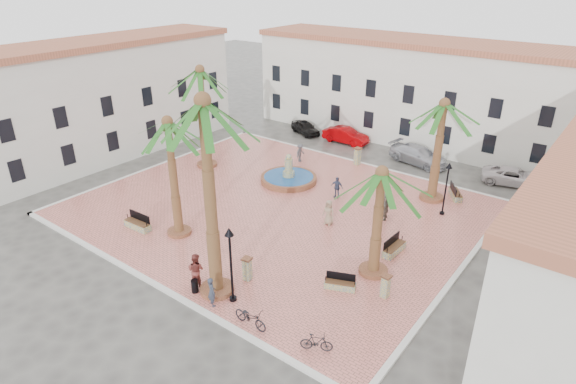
# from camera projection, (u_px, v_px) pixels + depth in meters

# --- Properties ---
(ground) EXTENTS (120.00, 120.00, 0.00)m
(ground) POSITION_uv_depth(u_px,v_px,m) (277.00, 209.00, 34.00)
(ground) COLOR #56544F
(ground) RESTS_ON ground
(plaza) EXTENTS (26.00, 22.00, 0.15)m
(plaza) POSITION_uv_depth(u_px,v_px,m) (277.00, 208.00, 33.97)
(plaza) COLOR #E0796C
(plaza) RESTS_ON ground
(kerb_n) EXTENTS (26.30, 0.30, 0.16)m
(kerb_n) POSITION_uv_depth(u_px,v_px,m) (355.00, 162.00, 41.87)
(kerb_n) COLOR silver
(kerb_n) RESTS_ON ground
(kerb_s) EXTENTS (26.30, 0.30, 0.16)m
(kerb_s) POSITION_uv_depth(u_px,v_px,m) (151.00, 282.00, 26.06)
(kerb_s) COLOR silver
(kerb_s) RESTS_ON ground
(kerb_e) EXTENTS (0.30, 22.30, 0.16)m
(kerb_e) POSITION_uv_depth(u_px,v_px,m) (459.00, 272.00, 26.85)
(kerb_e) COLOR silver
(kerb_e) RESTS_ON ground
(kerb_w) EXTENTS (0.30, 22.30, 0.16)m
(kerb_w) POSITION_uv_depth(u_px,v_px,m) (158.00, 166.00, 41.08)
(kerb_w) COLOR silver
(kerb_w) RESTS_ON ground
(building_north) EXTENTS (30.40, 7.40, 9.50)m
(building_north) POSITION_uv_depth(u_px,v_px,m) (405.00, 89.00, 46.32)
(building_north) COLOR silver
(building_north) RESTS_ON ground
(building_west) EXTENTS (6.40, 24.40, 10.00)m
(building_west) POSITION_uv_depth(u_px,v_px,m) (107.00, 98.00, 42.24)
(building_west) COLOR silver
(building_west) RESTS_ON ground
(fountain) EXTENTS (4.41, 4.41, 2.28)m
(fountain) POSITION_uv_depth(u_px,v_px,m) (289.00, 178.00, 37.81)
(fountain) COLOR brown
(fountain) RESTS_ON plaza
(palm_nw) EXTENTS (5.54, 5.54, 8.47)m
(palm_nw) POSITION_uv_depth(u_px,v_px,m) (201.00, 81.00, 37.82)
(palm_nw) COLOR brown
(palm_nw) RESTS_ON plaza
(palm_sw) EXTENTS (4.94, 4.94, 7.73)m
(palm_sw) POSITION_uv_depth(u_px,v_px,m) (169.00, 135.00, 27.81)
(palm_sw) COLOR brown
(palm_sw) RESTS_ON plaza
(palm_s) EXTENTS (5.76, 5.76, 10.55)m
(palm_s) POSITION_uv_depth(u_px,v_px,m) (204.00, 124.00, 21.28)
(palm_s) COLOR brown
(palm_s) RESTS_ON plaza
(palm_e) EXTENTS (5.22, 5.22, 6.40)m
(palm_e) POSITION_uv_depth(u_px,v_px,m) (381.00, 187.00, 24.50)
(palm_e) COLOR brown
(palm_e) RESTS_ON plaza
(palm_ne) EXTENTS (5.56, 5.56, 7.48)m
(palm_ne) POSITION_uv_depth(u_px,v_px,m) (443.00, 116.00, 32.45)
(palm_ne) COLOR brown
(palm_ne) RESTS_ON plaza
(bench_s) EXTENTS (2.01, 0.69, 1.05)m
(bench_s) POSITION_uv_depth(u_px,v_px,m) (138.00, 224.00, 31.05)
(bench_s) COLOR gray
(bench_s) RESTS_ON plaza
(bench_se) EXTENTS (1.71, 1.09, 0.87)m
(bench_se) POSITION_uv_depth(u_px,v_px,m) (340.00, 284.00, 25.31)
(bench_se) COLOR gray
(bench_se) RESTS_ON plaza
(bench_e) EXTENTS (0.68, 1.93, 1.00)m
(bench_e) POSITION_uv_depth(u_px,v_px,m) (394.00, 249.00, 28.44)
(bench_e) COLOR gray
(bench_e) RESTS_ON plaza
(bench_ne) EXTENTS (1.51, 1.88, 0.99)m
(bench_ne) POSITION_uv_depth(u_px,v_px,m) (455.00, 194.00, 35.19)
(bench_ne) COLOR gray
(bench_ne) RESTS_ON plaza
(lamppost_s) EXTENTS (0.46, 0.46, 4.24)m
(lamppost_s) POSITION_uv_depth(u_px,v_px,m) (230.00, 252.00, 23.30)
(lamppost_s) COLOR black
(lamppost_s) RESTS_ON plaza
(lamppost_e) EXTENTS (0.41, 0.41, 3.79)m
(lamppost_e) POSITION_uv_depth(u_px,v_px,m) (447.00, 180.00, 31.87)
(lamppost_e) COLOR black
(lamppost_e) RESTS_ON plaza
(bollard_se) EXTENTS (0.56, 0.56, 1.37)m
(bollard_se) POSITION_uv_depth(u_px,v_px,m) (247.00, 268.00, 25.84)
(bollard_se) COLOR gray
(bollard_se) RESTS_ON plaza
(bollard_n) EXTENTS (0.64, 0.64, 1.49)m
(bollard_n) POSITION_uv_depth(u_px,v_px,m) (357.00, 156.00, 40.80)
(bollard_n) COLOR gray
(bollard_n) RESTS_ON plaza
(bollard_e) EXTENTS (0.50, 0.50, 1.30)m
(bollard_e) POSITION_uv_depth(u_px,v_px,m) (386.00, 286.00, 24.50)
(bollard_e) COLOR gray
(bollard_e) RESTS_ON plaza
(litter_bin) EXTENTS (0.37, 0.37, 0.72)m
(litter_bin) POSITION_uv_depth(u_px,v_px,m) (195.00, 286.00, 24.99)
(litter_bin) COLOR black
(litter_bin) RESTS_ON plaza
(cyclist_a) EXTENTS (0.69, 0.58, 1.62)m
(cyclist_a) POSITION_uv_depth(u_px,v_px,m) (212.00, 292.00, 23.84)
(cyclist_a) COLOR #2D3343
(cyclist_a) RESTS_ON plaza
(bicycle_a) EXTENTS (1.91, 0.68, 1.00)m
(bicycle_a) POSITION_uv_depth(u_px,v_px,m) (250.00, 317.00, 22.58)
(bicycle_a) COLOR black
(bicycle_a) RESTS_ON plaza
(cyclist_b) EXTENTS (1.10, 0.95, 1.94)m
(cyclist_b) POSITION_uv_depth(u_px,v_px,m) (196.00, 270.00, 25.24)
(cyclist_b) COLOR maroon
(cyclist_b) RESTS_ON plaza
(bicycle_b) EXTENTS (1.50, 1.05, 0.89)m
(bicycle_b) POSITION_uv_depth(u_px,v_px,m) (317.00, 342.00, 21.16)
(bicycle_b) COLOR black
(bicycle_b) RESTS_ON plaza
(pedestrian_fountain_a) EXTENTS (0.83, 0.54, 1.70)m
(pedestrian_fountain_a) POSITION_uv_depth(u_px,v_px,m) (329.00, 212.00, 31.35)
(pedestrian_fountain_a) COLOR #977F64
(pedestrian_fountain_a) RESTS_ON plaza
(pedestrian_fountain_b) EXTENTS (0.97, 0.48, 1.60)m
(pedestrian_fountain_b) POSITION_uv_depth(u_px,v_px,m) (337.00, 187.00, 35.02)
(pedestrian_fountain_b) COLOR #353F5B
(pedestrian_fountain_b) RESTS_ON plaza
(pedestrian_north) EXTENTS (0.64, 1.06, 1.61)m
(pedestrian_north) POSITION_uv_depth(u_px,v_px,m) (300.00, 153.00, 41.41)
(pedestrian_north) COLOR #46464A
(pedestrian_north) RESTS_ON plaza
(pedestrian_east) EXTENTS (1.03, 1.83, 1.88)m
(pedestrian_east) POSITION_uv_depth(u_px,v_px,m) (385.00, 206.00, 31.95)
(pedestrian_east) COLOR #64584D
(pedestrian_east) RESTS_ON plaza
(car_black) EXTENTS (4.11, 2.90, 1.30)m
(car_black) POSITION_uv_depth(u_px,v_px,m) (305.00, 128.00, 48.78)
(car_black) COLOR black
(car_black) RESTS_ON ground
(car_red) EXTENTS (4.52, 1.67, 1.48)m
(car_red) POSITION_uv_depth(u_px,v_px,m) (346.00, 135.00, 46.27)
(car_red) COLOR #9D0004
(car_red) RESTS_ON ground
(car_silver) EXTENTS (5.57, 3.09, 1.53)m
(car_silver) POSITION_uv_depth(u_px,v_px,m) (418.00, 155.00, 41.40)
(car_silver) COLOR #B6B7BF
(car_silver) RESTS_ON ground
(car_white) EXTENTS (5.15, 3.29, 1.32)m
(car_white) POSITION_uv_depth(u_px,v_px,m) (514.00, 176.00, 37.51)
(car_white) COLOR silver
(car_white) RESTS_ON ground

